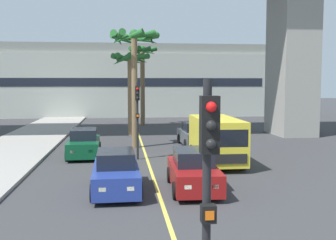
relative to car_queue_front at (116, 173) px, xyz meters
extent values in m
cube|color=#DBCC4C|center=(1.59, 6.39, -0.72)|extent=(0.14, 56.00, 0.01)
cube|color=gray|center=(13.79, 16.08, 5.89)|extent=(2.80, 4.40, 13.21)
cube|color=#ADB2A8|center=(1.59, 37.53, 3.14)|extent=(35.38, 8.00, 7.72)
cube|color=gray|center=(1.59, 37.53, 7.60)|extent=(34.67, 7.20, 1.20)
cube|color=black|center=(1.59, 33.51, 3.52)|extent=(31.84, 0.04, 1.00)
cube|color=navy|center=(0.00, -0.03, -0.14)|extent=(1.79, 4.13, 0.80)
cube|color=black|center=(0.00, 0.12, 0.54)|extent=(1.44, 2.08, 0.60)
cube|color=#F2EDCC|center=(0.51, -2.03, -0.09)|extent=(0.24, 0.08, 0.14)
cube|color=#F2EDCC|center=(-0.42, -2.05, -0.09)|extent=(0.24, 0.08, 0.14)
cylinder|color=black|center=(0.83, -1.29, -0.40)|extent=(0.23, 0.64, 0.64)
cylinder|color=black|center=(-0.78, -1.32, -0.40)|extent=(0.23, 0.64, 0.64)
cylinder|color=black|center=(0.78, 1.26, -0.40)|extent=(0.23, 0.64, 0.64)
cylinder|color=black|center=(-0.83, 1.22, -0.40)|extent=(0.23, 0.64, 0.64)
cube|color=maroon|center=(2.99, -0.07, -0.14)|extent=(1.85, 4.16, 0.80)
cube|color=black|center=(2.99, 0.08, 0.54)|extent=(1.47, 2.10, 0.60)
cube|color=#F2EDCC|center=(3.38, -2.09, -0.09)|extent=(0.24, 0.09, 0.14)
cube|color=#F2EDCC|center=(2.45, -2.06, -0.09)|extent=(0.24, 0.09, 0.14)
cylinder|color=black|center=(3.75, -1.36, -0.40)|extent=(0.24, 0.65, 0.64)
cylinder|color=black|center=(2.13, -1.31, -0.40)|extent=(0.24, 0.65, 0.64)
cylinder|color=black|center=(3.84, 1.18, -0.40)|extent=(0.24, 0.65, 0.64)
cylinder|color=black|center=(2.22, 1.23, -0.40)|extent=(0.24, 0.65, 0.64)
cube|color=#0C4728|center=(-1.90, 7.76, -0.14)|extent=(1.84, 4.16, 0.80)
cube|color=black|center=(-1.91, 7.91, 0.54)|extent=(1.46, 2.10, 0.60)
cube|color=#F2EDCC|center=(-1.37, 5.76, -0.09)|extent=(0.24, 0.09, 0.14)
cube|color=#F2EDCC|center=(-2.30, 5.73, -0.09)|extent=(0.24, 0.09, 0.14)
cylinder|color=black|center=(-1.05, 6.51, -0.40)|extent=(0.24, 0.65, 0.64)
cylinder|color=black|center=(-2.67, 6.46, -0.40)|extent=(0.24, 0.65, 0.64)
cylinder|color=black|center=(-1.14, 9.05, -0.40)|extent=(0.24, 0.65, 0.64)
cylinder|color=black|center=(-2.75, 9.00, -0.40)|extent=(0.24, 0.65, 0.64)
cube|color=#4C5156|center=(5.03, 10.95, -0.14)|extent=(1.80, 4.14, 0.80)
cube|color=black|center=(5.02, 11.10, 0.54)|extent=(1.44, 2.08, 0.60)
cube|color=#F2EDCC|center=(5.54, 8.96, -0.09)|extent=(0.24, 0.09, 0.14)
cube|color=#F2EDCC|center=(4.61, 8.93, -0.09)|extent=(0.24, 0.09, 0.14)
cylinder|color=black|center=(5.86, 9.70, -0.40)|extent=(0.24, 0.65, 0.64)
cylinder|color=black|center=(4.25, 9.66, -0.40)|extent=(0.24, 0.65, 0.64)
cylinder|color=black|center=(5.80, 12.24, -0.40)|extent=(0.24, 0.65, 0.64)
cylinder|color=black|center=(4.19, 12.20, -0.40)|extent=(0.24, 0.65, 0.64)
cube|color=yellow|center=(5.04, 4.89, 0.59)|extent=(2.05, 5.22, 2.10)
cube|color=black|center=(5.02, 2.33, 0.94)|extent=(1.80, 0.10, 0.80)
cube|color=black|center=(5.02, 2.27, 0.01)|extent=(1.70, 0.08, 0.44)
cylinder|color=black|center=(5.98, 3.32, -0.34)|extent=(0.27, 0.76, 0.76)
cylinder|color=black|center=(4.08, 3.34, -0.34)|extent=(0.27, 0.76, 0.76)
cylinder|color=black|center=(6.01, 6.44, -0.34)|extent=(0.27, 0.76, 0.76)
cylinder|color=black|center=(4.11, 6.46, -0.34)|extent=(0.27, 0.76, 0.76)
cylinder|color=black|center=(1.38, -10.12, 1.38)|extent=(0.12, 0.12, 4.20)
cube|color=black|center=(1.38, -10.26, 2.88)|extent=(0.24, 0.20, 0.76)
sphere|color=red|center=(1.38, -10.36, 3.12)|extent=(0.14, 0.14, 0.14)
sphere|color=black|center=(1.38, -10.36, 2.88)|extent=(0.14, 0.14, 0.14)
sphere|color=black|center=(1.38, -10.36, 2.64)|extent=(0.14, 0.14, 0.14)
cube|color=black|center=(1.38, -10.24, 1.68)|extent=(0.20, 0.16, 0.24)
cube|color=orange|center=(1.38, -10.32, 1.68)|extent=(0.12, 0.03, 0.12)
cylinder|color=black|center=(1.09, 6.56, 1.38)|extent=(0.12, 0.12, 4.20)
cube|color=black|center=(1.09, 6.42, 2.88)|extent=(0.24, 0.20, 0.76)
sphere|color=red|center=(1.09, 6.32, 3.12)|extent=(0.14, 0.14, 0.14)
sphere|color=black|center=(1.09, 6.32, 2.88)|extent=(0.14, 0.14, 0.14)
sphere|color=black|center=(1.09, 6.32, 2.64)|extent=(0.14, 0.14, 0.14)
cube|color=black|center=(1.09, 6.44, 1.68)|extent=(0.20, 0.16, 0.24)
cube|color=orange|center=(1.09, 6.36, 1.68)|extent=(0.12, 0.03, 0.12)
cylinder|color=brown|center=(0.96, 16.89, 2.34)|extent=(0.47, 0.47, 6.11)
sphere|color=#236028|center=(0.96, 16.89, 5.54)|extent=(0.60, 0.60, 0.60)
cone|color=#236028|center=(1.94, 16.85, 5.36)|extent=(0.53, 2.03, 0.79)
cone|color=#236028|center=(1.57, 17.66, 5.29)|extent=(1.85, 1.59, 0.92)
cone|color=#236028|center=(1.02, 17.87, 5.26)|extent=(2.03, 0.56, 0.97)
cone|color=#236028|center=(0.25, 17.57, 5.35)|extent=(1.70, 1.77, 0.80)
cone|color=#236028|center=(-0.02, 16.88, 5.25)|extent=(0.46, 2.01, 0.98)
cone|color=#236028|center=(0.28, 16.19, 5.19)|extent=(1.74, 1.71, 1.08)
cone|color=#236028|center=(1.06, 15.92, 5.33)|extent=(2.04, 0.63, 0.84)
cone|color=#236028|center=(1.64, 16.18, 5.35)|extent=(1.76, 1.71, 0.81)
cylinder|color=brown|center=(2.28, 24.20, 2.92)|extent=(0.43, 0.43, 7.27)
sphere|color=#236028|center=(2.28, 24.20, 6.70)|extent=(0.60, 0.60, 0.60)
cone|color=#236028|center=(3.18, 24.07, 6.48)|extent=(0.71, 1.92, 0.85)
cone|color=#236028|center=(2.77, 24.97, 6.47)|extent=(1.82, 1.39, 0.87)
cone|color=#236028|center=(1.97, 25.06, 6.38)|extent=(1.91, 1.03, 1.02)
cone|color=#236028|center=(1.41, 24.49, 6.52)|extent=(1.02, 1.92, 0.79)
cone|color=#236028|center=(1.49, 23.73, 6.44)|extent=(1.35, 1.83, 0.94)
cone|color=#236028|center=(2.15, 23.29, 6.47)|extent=(1.92, 0.70, 0.87)
cone|color=#236028|center=(2.86, 23.49, 6.50)|extent=(1.73, 1.53, 0.82)
cylinder|color=brown|center=(1.07, 10.69, 2.81)|extent=(0.38, 0.38, 7.07)
sphere|color=#236028|center=(1.07, 10.69, 6.50)|extent=(0.60, 0.60, 0.60)
cone|color=#236028|center=(2.11, 10.79, 6.16)|extent=(0.63, 2.17, 1.07)
cone|color=#236028|center=(1.91, 11.31, 6.20)|extent=(1.63, 1.99, 0.99)
cone|color=#236028|center=(1.35, 11.70, 6.27)|extent=(2.19, 1.00, 0.87)
cone|color=#236028|center=(0.51, 11.59, 6.21)|extent=(2.06, 1.50, 0.98)
cone|color=#236028|center=(0.05, 10.95, 6.20)|extent=(0.96, 2.19, 0.99)
cone|color=#236028|center=(0.06, 10.40, 6.23)|extent=(1.02, 2.18, 0.95)
cone|color=#236028|center=(0.64, 9.73, 6.18)|extent=(2.14, 1.26, 1.03)
cone|color=#236028|center=(1.33, 9.67, 6.27)|extent=(2.19, 0.96, 0.88)
cone|color=#236028|center=(1.92, 10.08, 6.19)|extent=(1.60, 2.00, 1.01)
camera|label=1|loc=(0.24, -15.49, 3.42)|focal=43.73mm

